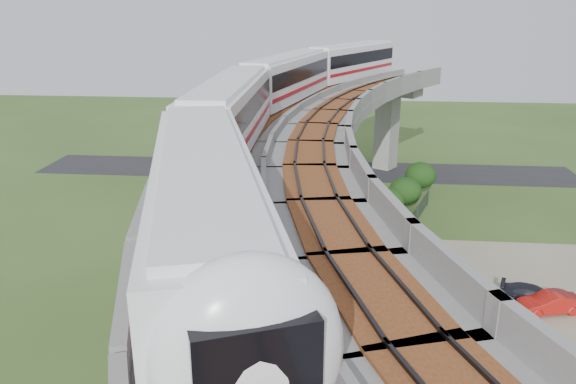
% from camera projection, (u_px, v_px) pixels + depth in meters
% --- Properties ---
extents(ground, '(160.00, 160.00, 0.00)m').
position_uv_depth(ground, '(274.00, 302.00, 35.38)').
color(ground, '#395321').
rests_on(ground, ground).
extents(dirt_lot, '(18.00, 26.00, 0.04)m').
position_uv_depth(dirt_lot, '(512.00, 331.00, 32.27)').
color(dirt_lot, '#7E765C').
rests_on(dirt_lot, ground).
extents(asphalt_road, '(60.00, 8.00, 0.03)m').
position_uv_depth(asphalt_road, '(305.00, 170.00, 63.71)').
color(asphalt_road, '#232326').
rests_on(asphalt_road, ground).
extents(viaduct, '(19.58, 73.98, 11.40)m').
position_uv_depth(viaduct, '(340.00, 166.00, 32.18)').
color(viaduct, '#99968E').
rests_on(viaduct, ground).
extents(metro_train, '(13.33, 61.04, 3.64)m').
position_uv_depth(metro_train, '(292.00, 94.00, 36.75)').
color(metro_train, white).
rests_on(metro_train, ground).
extents(fence, '(3.87, 38.73, 1.50)m').
position_uv_depth(fence, '(433.00, 299.00, 34.30)').
color(fence, '#2D382D').
rests_on(fence, ground).
extents(tree_0, '(2.97, 2.97, 3.38)m').
position_uv_depth(tree_0, '(421.00, 175.00, 54.43)').
color(tree_0, '#382314').
rests_on(tree_0, ground).
extents(tree_1, '(2.93, 2.93, 3.11)m').
position_uv_depth(tree_1, '(405.00, 191.00, 50.67)').
color(tree_1, '#382314').
rests_on(tree_1, ground).
extents(tree_2, '(2.68, 2.68, 3.21)m').
position_uv_depth(tree_2, '(388.00, 201.00, 47.40)').
color(tree_2, '#382314').
rests_on(tree_2, ground).
extents(tree_3, '(2.51, 2.51, 2.82)m').
position_uv_depth(tree_3, '(377.00, 229.00, 42.44)').
color(tree_3, '#382314').
rests_on(tree_3, ground).
extents(tree_4, '(2.15, 2.15, 2.74)m').
position_uv_depth(tree_4, '(374.00, 279.00, 34.50)').
color(tree_4, '#382314').
rests_on(tree_4, ground).
extents(tree_5, '(2.12, 2.12, 3.10)m').
position_uv_depth(tree_5, '(386.00, 293.00, 32.10)').
color(tree_5, '#382314').
rests_on(tree_5, ground).
extents(tree_6, '(1.88, 1.88, 2.98)m').
position_uv_depth(tree_6, '(416.00, 348.00, 26.93)').
color(tree_6, '#382314').
rests_on(tree_6, ground).
extents(car_red, '(4.06, 2.19, 1.27)m').
position_uv_depth(car_red, '(550.00, 303.00, 33.99)').
color(car_red, '#AA140F').
rests_on(car_red, dirt_lot).
extents(car_dark, '(4.20, 2.77, 1.13)m').
position_uv_depth(car_dark, '(533.00, 295.00, 35.07)').
color(car_dark, black).
rests_on(car_dark, dirt_lot).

